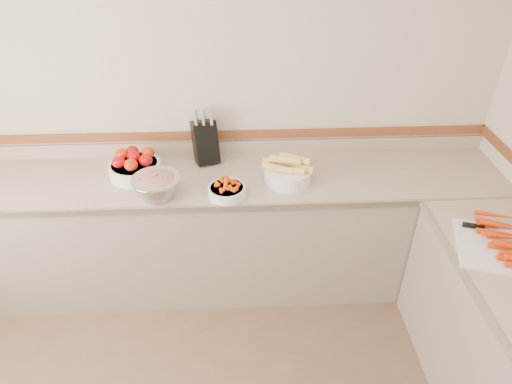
{
  "coord_description": "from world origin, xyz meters",
  "views": [
    {
      "loc": [
        0.25,
        -0.84,
        2.5
      ],
      "look_at": [
        0.35,
        1.35,
        1.0
      ],
      "focal_mm": 32.0,
      "sensor_mm": 36.0,
      "label": 1
    }
  ],
  "objects_px": {
    "knife_block": "(205,141)",
    "corn_bowl": "(288,172)",
    "cherry_tomato_bowl": "(227,189)",
    "tomato_bowl": "(135,166)",
    "cutting_board": "(508,245)",
    "rhubarb_bowl": "(157,185)"
  },
  "relations": [
    {
      "from": "cherry_tomato_bowl",
      "to": "rhubarb_bowl",
      "type": "bearing_deg",
      "value": 179.75
    },
    {
      "from": "cherry_tomato_bowl",
      "to": "tomato_bowl",
      "type": "bearing_deg",
      "value": 156.04
    },
    {
      "from": "cherry_tomato_bowl",
      "to": "corn_bowl",
      "type": "bearing_deg",
      "value": 20.77
    },
    {
      "from": "knife_block",
      "to": "rhubarb_bowl",
      "type": "height_order",
      "value": "knife_block"
    },
    {
      "from": "knife_block",
      "to": "corn_bowl",
      "type": "bearing_deg",
      "value": -28.19
    },
    {
      "from": "rhubarb_bowl",
      "to": "cutting_board",
      "type": "bearing_deg",
      "value": -16.56
    },
    {
      "from": "rhubarb_bowl",
      "to": "knife_block",
      "type": "bearing_deg",
      "value": 57.31
    },
    {
      "from": "cherry_tomato_bowl",
      "to": "corn_bowl",
      "type": "xyz_separation_m",
      "value": [
        0.39,
        0.15,
        0.02
      ]
    },
    {
      "from": "corn_bowl",
      "to": "rhubarb_bowl",
      "type": "relative_size",
      "value": 1.12
    },
    {
      "from": "cutting_board",
      "to": "rhubarb_bowl",
      "type": "bearing_deg",
      "value": 163.44
    },
    {
      "from": "corn_bowl",
      "to": "rhubarb_bowl",
      "type": "bearing_deg",
      "value": -169.82
    },
    {
      "from": "knife_block",
      "to": "tomato_bowl",
      "type": "xyz_separation_m",
      "value": [
        -0.46,
        -0.16,
        -0.08
      ]
    },
    {
      "from": "knife_block",
      "to": "cutting_board",
      "type": "distance_m",
      "value": 1.9
    },
    {
      "from": "rhubarb_bowl",
      "to": "cutting_board",
      "type": "distance_m",
      "value": 1.98
    },
    {
      "from": "tomato_bowl",
      "to": "cutting_board",
      "type": "xyz_separation_m",
      "value": [
        2.07,
        -0.83,
        -0.05
      ]
    },
    {
      "from": "rhubarb_bowl",
      "to": "cherry_tomato_bowl",
      "type": "bearing_deg",
      "value": -0.25
    },
    {
      "from": "rhubarb_bowl",
      "to": "tomato_bowl",
      "type": "bearing_deg",
      "value": 124.3
    },
    {
      "from": "knife_block",
      "to": "cherry_tomato_bowl",
      "type": "relative_size",
      "value": 1.61
    },
    {
      "from": "knife_block",
      "to": "tomato_bowl",
      "type": "distance_m",
      "value": 0.49
    },
    {
      "from": "tomato_bowl",
      "to": "cutting_board",
      "type": "bearing_deg",
      "value": -21.77
    },
    {
      "from": "knife_block",
      "to": "cherry_tomato_bowl",
      "type": "xyz_separation_m",
      "value": [
        0.14,
        -0.43,
        -0.11
      ]
    },
    {
      "from": "tomato_bowl",
      "to": "cutting_board",
      "type": "height_order",
      "value": "tomato_bowl"
    }
  ]
}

